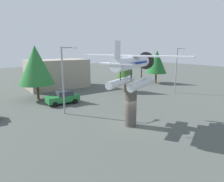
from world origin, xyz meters
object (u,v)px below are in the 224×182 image
tree_east (36,65)px  streetlight_primary (65,75)px  car_mid_green (63,97)px  floatplane_monument (132,68)px  tree_center_back (125,68)px  storefront_building (57,74)px  display_pedestal (131,106)px  tree_far_east (157,62)px  streetlight_secondary (177,67)px

tree_east → streetlight_primary: bearing=-85.6°
car_mid_green → tree_east: bearing=-66.4°
floatplane_monument → tree_center_back: (9.07, 11.97, -1.51)m
car_mid_green → tree_center_back: (11.39, 1.05, 3.07)m
floatplane_monument → storefront_building: size_ratio=0.94×
car_mid_green → streetlight_primary: (-1.30, -3.99, 3.44)m
display_pedestal → tree_east: bearing=105.0°
car_mid_green → tree_far_east: bearing=-170.1°
floatplane_monument → tree_center_back: size_ratio=1.74×
tree_center_back → tree_far_east: bearing=14.7°
storefront_building → tree_center_back: (7.82, -9.98, 1.36)m
tree_far_east → tree_east: bearing=178.6°
floatplane_monument → storefront_building: 22.17m
floatplane_monument → tree_center_back: floatplane_monument is taller
car_mid_green → tree_east: 6.30m
floatplane_monument → streetlight_secondary: floatplane_monument is taller
storefront_building → display_pedestal: bearing=-93.6°
display_pedestal → floatplane_monument: bearing=24.9°
streetlight_primary → tree_center_back: 13.65m
tree_east → display_pedestal: bearing=-75.0°
streetlight_primary → tree_center_back: (12.68, 5.04, -0.37)m
streetlight_primary → storefront_building: 15.88m
floatplane_monument → tree_far_east: 24.67m
car_mid_green → streetlight_secondary: (17.86, -4.29, 3.36)m
streetlight_secondary → car_mid_green: bearing=166.5°
storefront_building → tree_east: size_ratio=1.38×
streetlight_primary → storefront_building: streetlight_primary is taller
display_pedestal → floatplane_monument: (0.12, 0.06, 3.56)m
streetlight_primary → tree_far_east: streetlight_primary is taller
streetlight_secondary → tree_east: 21.66m
tree_center_back → tree_far_east: size_ratio=0.84×
display_pedestal → streetlight_secondary: streetlight_secondary is taller
display_pedestal → storefront_building: 22.05m
streetlight_primary → streetlight_secondary: streetlight_primary is taller
display_pedestal → streetlight_secondary: 17.19m
display_pedestal → tree_far_east: (19.85, 14.83, 2.52)m
car_mid_green → storefront_building: 11.72m
car_mid_green → tree_center_back: 11.84m
streetlight_secondary → tree_center_back: (-6.47, 5.34, -0.30)m
floatplane_monument → car_mid_green: bearing=77.0°
display_pedestal → floatplane_monument: floatplane_monument is taller
streetlight_primary → streetlight_secondary: 19.16m
tree_far_east → display_pedestal: bearing=-143.2°
car_mid_green → streetlight_secondary: bearing=166.5°
storefront_building → streetlight_secondary: bearing=-47.0°
display_pedestal → tree_far_east: bearing=36.8°
car_mid_green → tree_east: (-1.95, 4.46, 4.00)m
tree_center_back → streetlight_primary: bearing=-158.3°
car_mid_green → streetlight_primary: size_ratio=0.57×
tree_center_back → tree_far_east: tree_far_east is taller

